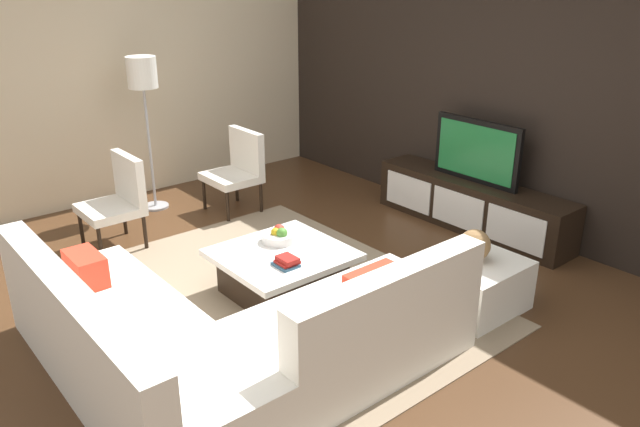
% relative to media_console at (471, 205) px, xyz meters
% --- Properties ---
extents(ground_plane, '(14.00, 14.00, 0.00)m').
position_rel_media_console_xyz_m(ground_plane, '(0.00, -2.40, -0.25)').
color(ground_plane, '#4C301C').
extents(feature_wall_back, '(6.40, 0.12, 2.80)m').
position_rel_media_console_xyz_m(feature_wall_back, '(0.00, 0.30, 1.15)').
color(feature_wall_back, black).
rests_on(feature_wall_back, ground).
extents(side_wall_left, '(0.12, 5.20, 2.80)m').
position_rel_media_console_xyz_m(side_wall_left, '(-3.20, -2.20, 1.15)').
color(side_wall_left, beige).
rests_on(side_wall_left, ground).
extents(area_rug, '(3.26, 2.54, 0.01)m').
position_rel_media_console_xyz_m(area_rug, '(-0.10, -2.40, -0.24)').
color(area_rug, gray).
rests_on(area_rug, ground).
extents(media_console, '(2.15, 0.45, 0.50)m').
position_rel_media_console_xyz_m(media_console, '(0.00, 0.00, 0.00)').
color(media_console, black).
rests_on(media_console, ground).
extents(television, '(0.97, 0.06, 0.62)m').
position_rel_media_console_xyz_m(television, '(0.00, 0.00, 0.56)').
color(television, black).
rests_on(television, media_console).
extents(sectional_couch, '(2.34, 2.40, 0.81)m').
position_rel_media_console_xyz_m(sectional_couch, '(0.51, -3.24, 0.03)').
color(sectional_couch, white).
rests_on(sectional_couch, ground).
extents(coffee_table, '(0.93, 0.98, 0.38)m').
position_rel_media_console_xyz_m(coffee_table, '(-0.10, -2.30, -0.05)').
color(coffee_table, black).
rests_on(coffee_table, ground).
extents(accent_chair_near, '(0.55, 0.51, 0.87)m').
position_rel_media_console_xyz_m(accent_chair_near, '(-1.86, -2.89, 0.24)').
color(accent_chair_near, black).
rests_on(accent_chair_near, ground).
extents(floor_lamp, '(0.31, 0.31, 1.64)m').
position_rel_media_console_xyz_m(floor_lamp, '(-2.59, -2.21, 1.12)').
color(floor_lamp, '#A5A5AA').
rests_on(floor_lamp, ground).
extents(ottoman, '(0.70, 0.70, 0.40)m').
position_rel_media_console_xyz_m(ottoman, '(0.98, -1.28, -0.05)').
color(ottoman, white).
rests_on(ottoman, ground).
extents(fruit_bowl, '(0.28, 0.28, 0.13)m').
position_rel_media_console_xyz_m(fruit_bowl, '(-0.28, -2.20, 0.18)').
color(fruit_bowl, silver).
rests_on(fruit_bowl, coffee_table).
extents(accent_chair_far, '(0.56, 0.50, 0.87)m').
position_rel_media_console_xyz_m(accent_chair_far, '(-1.95, -1.51, 0.24)').
color(accent_chair_far, black).
rests_on(accent_chair_far, ground).
extents(decorative_ball, '(0.24, 0.24, 0.24)m').
position_rel_media_console_xyz_m(decorative_ball, '(0.98, -1.28, 0.27)').
color(decorative_ball, '#997247').
rests_on(decorative_ball, ottoman).
extents(book_stack, '(0.19, 0.16, 0.07)m').
position_rel_media_console_xyz_m(book_stack, '(0.12, -2.42, 0.16)').
color(book_stack, '#2D516B').
rests_on(book_stack, coffee_table).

